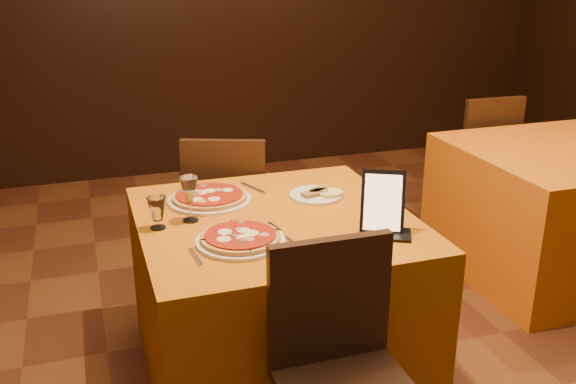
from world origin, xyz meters
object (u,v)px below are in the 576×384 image
object	(u,v)px
chair_main_far	(230,212)
water_glass	(157,213)
wine_glass	(190,199)
tablet	(383,202)
chair_side_far	(473,158)
pizza_far	(209,198)
main_table	(276,298)
side_table	(555,211)
pizza_near	(240,239)

from	to	relation	value
chair_main_far	water_glass	xyz separation A→B (m)	(-0.47, -0.81, 0.36)
wine_glass	tablet	size ratio (longest dim) A/B	0.78
wine_glass	tablet	xyz separation A→B (m)	(0.69, -0.33, 0.03)
chair_side_far	wine_glass	bearing A→B (deg)	31.06
chair_main_far	wine_glass	world-z (taller)	wine_glass
pizza_far	chair_side_far	bearing A→B (deg)	26.57
main_table	water_glass	world-z (taller)	water_glass
wine_glass	water_glass	size ratio (longest dim) A/B	1.46
main_table	pizza_far	xyz separation A→B (m)	(-0.22, 0.26, 0.39)
side_table	pizza_far	xyz separation A→B (m)	(-2.04, -0.19, 0.39)
side_table	chair_main_far	xyz separation A→B (m)	(-1.83, 0.39, 0.08)
chair_main_far	water_glass	size ratio (longest dim) A/B	7.00
pizza_far	tablet	size ratio (longest dim) A/B	1.49
main_table	side_table	xyz separation A→B (m)	(1.83, 0.45, 0.00)
side_table	wine_glass	bearing A→B (deg)	-170.04
main_table	chair_main_far	world-z (taller)	chair_main_far
pizza_far	wine_glass	size ratio (longest dim) A/B	1.92
side_table	tablet	xyz separation A→B (m)	(-1.47, -0.71, 0.49)
pizza_far	water_glass	distance (m)	0.35
pizza_near	pizza_far	world-z (taller)	same
chair_main_far	pizza_far	size ratio (longest dim) A/B	2.50
side_table	chair_main_far	world-z (taller)	chair_main_far
chair_side_far	side_table	bearing A→B (deg)	91.69
pizza_far	tablet	xyz separation A→B (m)	(0.57, -0.53, 0.10)
chair_main_far	pizza_near	xyz separation A→B (m)	(-0.20, -1.04, 0.31)
water_glass	pizza_near	bearing A→B (deg)	-40.44
chair_main_far	pizza_near	size ratio (longest dim) A/B	2.71
main_table	chair_main_far	bearing A→B (deg)	90.00
side_table	pizza_near	world-z (taller)	pizza_near
pizza_far	water_glass	bearing A→B (deg)	-137.54
chair_main_far	tablet	world-z (taller)	tablet
chair_side_far	pizza_far	xyz separation A→B (m)	(-2.04, -1.02, 0.31)
tablet	chair_side_far	bearing A→B (deg)	73.32
main_table	chair_main_far	distance (m)	0.84
chair_main_far	side_table	bearing A→B (deg)	-171.73
main_table	tablet	size ratio (longest dim) A/B	4.51
pizza_near	water_glass	size ratio (longest dim) A/B	2.58
main_table	pizza_far	size ratio (longest dim) A/B	3.02
pizza_near	water_glass	xyz separation A→B (m)	(-0.27, 0.23, 0.05)
tablet	main_table	bearing A→B (deg)	170.09
main_table	chair_side_far	size ratio (longest dim) A/B	1.21
side_table	wine_glass	size ratio (longest dim) A/B	5.79
chair_main_far	water_glass	distance (m)	1.00
pizza_far	water_glass	world-z (taller)	water_glass
side_table	water_glass	distance (m)	2.38
chair_main_far	chair_side_far	bearing A→B (deg)	-145.93
chair_side_far	pizza_near	world-z (taller)	chair_side_far
tablet	wine_glass	bearing A→B (deg)	-178.86
pizza_near	chair_main_far	bearing A→B (deg)	79.27
main_table	chair_side_far	xyz separation A→B (m)	(1.83, 1.28, 0.08)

